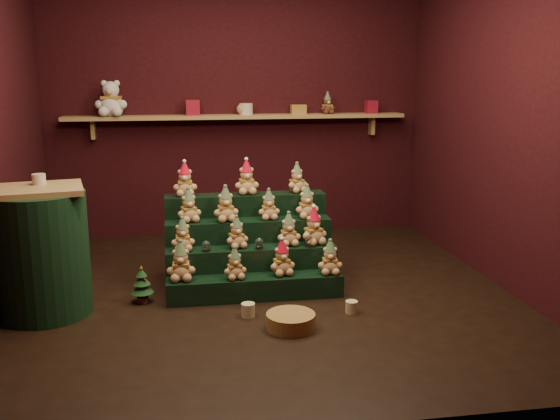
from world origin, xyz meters
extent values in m
plane|color=black|center=(0.00, 0.00, 0.00)|extent=(4.00, 4.00, 0.00)
cube|color=black|center=(0.00, 2.05, 1.40)|extent=(4.00, 0.10, 2.80)
cube|color=black|center=(0.00, -2.05, 1.40)|extent=(4.00, 0.10, 2.80)
cube|color=black|center=(2.05, 0.00, 1.40)|extent=(0.10, 4.00, 2.80)
cube|color=tan|center=(0.00, 1.87, 1.30)|extent=(3.60, 0.26, 0.04)
cube|color=tan|center=(-1.50, 1.94, 1.18)|extent=(0.04, 0.12, 0.20)
cube|color=tan|center=(1.50, 1.94, 1.18)|extent=(0.04, 0.12, 0.20)
cube|color=black|center=(-0.07, -0.10, 0.09)|extent=(1.40, 0.22, 0.18)
cube|color=black|center=(-0.07, 0.12, 0.18)|extent=(1.40, 0.22, 0.36)
cube|color=black|center=(-0.07, 0.34, 0.27)|extent=(1.40, 0.22, 0.54)
cube|color=black|center=(-0.07, 0.56, 0.36)|extent=(1.40, 0.22, 0.72)
cylinder|color=black|center=(-0.44, 0.06, 0.37)|extent=(0.06, 0.06, 0.02)
sphere|color=silver|center=(-0.44, 0.06, 0.42)|extent=(0.07, 0.07, 0.07)
cylinder|color=black|center=(-0.02, 0.06, 0.37)|extent=(0.06, 0.06, 0.03)
sphere|color=silver|center=(-0.02, 0.06, 0.42)|extent=(0.07, 0.07, 0.07)
cylinder|color=black|center=(0.40, 0.06, 0.37)|extent=(0.07, 0.07, 0.03)
sphere|color=silver|center=(0.40, 0.06, 0.42)|extent=(0.07, 0.07, 0.07)
cube|color=tan|center=(-1.65, -0.15, 0.94)|extent=(0.71, 0.63, 0.04)
cylinder|color=black|center=(-1.65, -0.15, 0.46)|extent=(0.67, 0.67, 0.92)
cylinder|color=beige|center=(-1.65, -0.05, 1.00)|extent=(0.10, 0.10, 0.08)
cylinder|color=#492D1A|center=(-0.95, -0.04, 0.02)|extent=(0.09, 0.09, 0.04)
cone|color=#14391C|center=(-0.95, -0.04, 0.12)|extent=(0.18, 0.18, 0.09)
cone|color=#14391C|center=(-0.95, -0.04, 0.19)|extent=(0.13, 0.13, 0.08)
cone|color=#14391C|center=(-0.95, -0.04, 0.25)|extent=(0.09, 0.09, 0.06)
cone|color=gold|center=(-0.95, -0.04, 0.29)|extent=(0.03, 0.03, 0.03)
cylinder|color=beige|center=(-0.17, -0.47, 0.05)|extent=(0.10, 0.10, 0.10)
cylinder|color=beige|center=(0.60, -0.52, 0.05)|extent=(0.09, 0.09, 0.09)
cylinder|color=#A37E41|center=(0.10, -0.73, 0.05)|extent=(0.38, 0.38, 0.11)
cube|color=#A71930|center=(-0.47, 1.85, 1.40)|extent=(0.14, 0.14, 0.16)
cylinder|color=beige|center=(0.09, 1.85, 1.38)|extent=(0.14, 0.14, 0.12)
cube|color=#A71930|center=(1.46, 1.85, 1.39)|extent=(0.12, 0.12, 0.14)
sphere|color=tan|center=(0.05, 1.85, 1.38)|extent=(0.12, 0.12, 0.12)
cube|color=orange|center=(0.65, 1.85, 1.37)|extent=(0.16, 0.10, 0.10)
camera|label=1|loc=(-0.64, -4.77, 1.78)|focal=40.00mm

